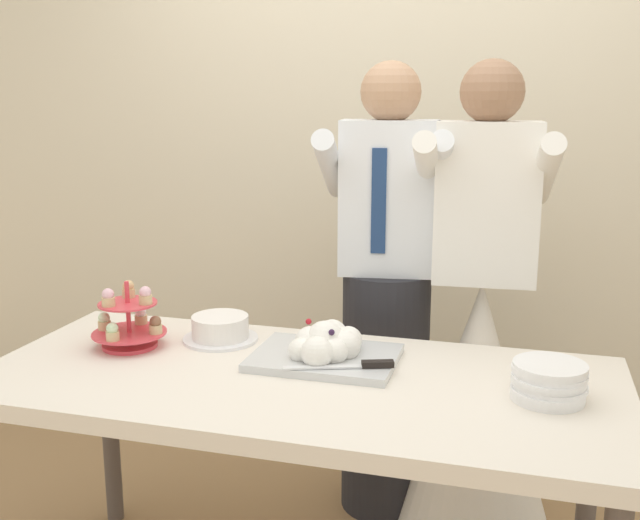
{
  "coord_description": "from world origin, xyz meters",
  "views": [
    {
      "loc": [
        0.59,
        -1.85,
        1.54
      ],
      "look_at": [
        0.02,
        0.15,
        1.07
      ],
      "focal_mm": 41.3,
      "sensor_mm": 36.0,
      "label": 1
    }
  ],
  "objects_px": {
    "cupcake_stand": "(129,322)",
    "person_groom": "(386,318)",
    "plate_stack": "(549,381)",
    "main_cake_tray": "(326,348)",
    "person_bride": "(478,373)",
    "dessert_table": "(298,400)",
    "round_cake": "(220,329)"
  },
  "relations": [
    {
      "from": "main_cake_tray",
      "to": "plate_stack",
      "type": "bearing_deg",
      "value": -10.12
    },
    {
      "from": "round_cake",
      "to": "person_groom",
      "type": "height_order",
      "value": "person_groom"
    },
    {
      "from": "main_cake_tray",
      "to": "cupcake_stand",
      "type": "bearing_deg",
      "value": -176.49
    },
    {
      "from": "cupcake_stand",
      "to": "plate_stack",
      "type": "xyz_separation_m",
      "value": [
        1.25,
        -0.07,
        -0.03
      ]
    },
    {
      "from": "plate_stack",
      "to": "round_cake",
      "type": "distance_m",
      "value": 1.02
    },
    {
      "from": "person_bride",
      "to": "person_groom",
      "type": "bearing_deg",
      "value": 173.28
    },
    {
      "from": "main_cake_tray",
      "to": "person_bride",
      "type": "height_order",
      "value": "person_bride"
    },
    {
      "from": "person_groom",
      "to": "plate_stack",
      "type": "bearing_deg",
      "value": -51.01
    },
    {
      "from": "plate_stack",
      "to": "person_groom",
      "type": "relative_size",
      "value": 0.12
    },
    {
      "from": "round_cake",
      "to": "person_bride",
      "type": "height_order",
      "value": "person_bride"
    },
    {
      "from": "plate_stack",
      "to": "round_cake",
      "type": "relative_size",
      "value": 0.81
    },
    {
      "from": "dessert_table",
      "to": "person_bride",
      "type": "bearing_deg",
      "value": 54.93
    },
    {
      "from": "main_cake_tray",
      "to": "person_bride",
      "type": "xyz_separation_m",
      "value": [
        0.41,
        0.53,
        -0.23
      ]
    },
    {
      "from": "dessert_table",
      "to": "person_groom",
      "type": "xyz_separation_m",
      "value": [
        0.12,
        0.7,
        0.05
      ]
    },
    {
      "from": "dessert_table",
      "to": "person_bride",
      "type": "xyz_separation_m",
      "value": [
        0.46,
        0.66,
        -0.12
      ]
    },
    {
      "from": "person_groom",
      "to": "person_bride",
      "type": "height_order",
      "value": "same"
    },
    {
      "from": "person_bride",
      "to": "dessert_table",
      "type": "bearing_deg",
      "value": -125.07
    },
    {
      "from": "dessert_table",
      "to": "cupcake_stand",
      "type": "bearing_deg",
      "value": 171.51
    },
    {
      "from": "plate_stack",
      "to": "person_groom",
      "type": "distance_m",
      "value": 0.88
    },
    {
      "from": "round_cake",
      "to": "person_bride",
      "type": "bearing_deg",
      "value": 28.89
    },
    {
      "from": "cupcake_stand",
      "to": "dessert_table",
      "type": "bearing_deg",
      "value": -8.49
    },
    {
      "from": "person_groom",
      "to": "dessert_table",
      "type": "bearing_deg",
      "value": -99.72
    },
    {
      "from": "main_cake_tray",
      "to": "plate_stack",
      "type": "relative_size",
      "value": 2.2
    },
    {
      "from": "person_bride",
      "to": "main_cake_tray",
      "type": "bearing_deg",
      "value": -127.89
    },
    {
      "from": "dessert_table",
      "to": "main_cake_tray",
      "type": "bearing_deg",
      "value": 69.36
    },
    {
      "from": "cupcake_stand",
      "to": "person_groom",
      "type": "bearing_deg",
      "value": 41.2
    },
    {
      "from": "main_cake_tray",
      "to": "person_bride",
      "type": "relative_size",
      "value": 0.26
    },
    {
      "from": "round_cake",
      "to": "main_cake_tray",
      "type": "bearing_deg",
      "value": -14.25
    },
    {
      "from": "cupcake_stand",
      "to": "person_groom",
      "type": "relative_size",
      "value": 0.14
    },
    {
      "from": "dessert_table",
      "to": "main_cake_tray",
      "type": "height_order",
      "value": "main_cake_tray"
    },
    {
      "from": "main_cake_tray",
      "to": "person_bride",
      "type": "bearing_deg",
      "value": 52.11
    },
    {
      "from": "cupcake_stand",
      "to": "round_cake",
      "type": "distance_m",
      "value": 0.28
    }
  ]
}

